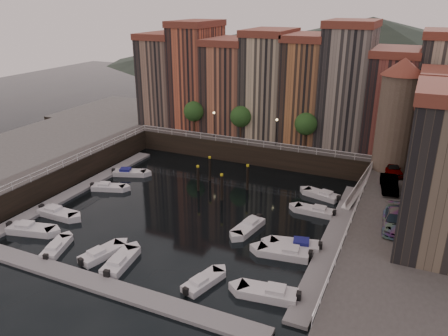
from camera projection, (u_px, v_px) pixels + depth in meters
The scene contains 31 objects.
ground at pixel (197, 207), 51.82m from camera, with size 200.00×200.00×0.00m, color black.
quay_far at pixel (269, 137), 73.34m from camera, with size 80.00×20.00×3.00m, color black.
quay_left at pixel (11, 166), 60.41m from camera, with size 20.00×36.00×3.00m, color black.
dock_left at pixel (84, 186), 57.17m from camera, with size 2.00×28.00×0.35m, color gray.
dock_right at pixel (332, 239), 44.64m from camera, with size 2.00×28.00×0.35m, color gray.
dock_near at pixel (104, 286), 37.33m from camera, with size 30.00×2.00×0.35m, color gray.
mountains at pixel (359, 49), 141.66m from camera, with size 145.00×100.00×18.00m.
far_terrace at pixel (286, 84), 66.53m from camera, with size 48.70×10.30×17.50m.
corner_tower at pixel (398, 113), 52.71m from camera, with size 5.20×5.20×13.80m.
promenade_trees at pixel (245, 117), 65.41m from camera, with size 21.20×3.20×5.20m.
street_lamps at pixel (244, 123), 64.68m from camera, with size 10.36×0.36×4.18m.
railings at pixel (215, 164), 54.60m from camera, with size 36.08×34.04×0.52m.
gangway at pixel (360, 186), 53.00m from camera, with size 2.78×8.32×3.73m.
mooring_pilings at pixel (219, 178), 55.97m from camera, with size 6.13×5.36×3.78m.
boat_left_0 at pixel (30, 229), 46.06m from camera, with size 5.35×2.99×1.20m.
boat_left_1 at pixel (57, 213), 49.56m from camera, with size 5.10×1.89×1.17m.
boat_left_2 at pixel (108, 187), 56.51m from camera, with size 4.58×2.90×1.03m.
boat_left_3 at pixel (129, 173), 61.21m from camera, with size 4.83×3.17×1.09m.
boat_right_0 at pixel (269, 293), 36.05m from camera, with size 5.30×2.50×1.19m.
boat_right_1 at pixel (285, 253), 41.82m from camera, with size 5.26×2.52×1.18m.
boat_right_2 at pixel (296, 245), 43.08m from camera, with size 5.22×2.84×1.17m.
boat_right_3 at pixel (315, 211), 50.16m from camera, with size 4.69×1.85×1.07m.
boat_right_4 at pixel (322, 195), 54.23m from camera, with size 4.78×2.78×1.07m.
boat_near_0 at pixel (56, 248), 42.79m from camera, with size 2.68×4.38×0.98m.
boat_near_1 at pixel (101, 254), 41.71m from camera, with size 2.81×4.82×1.08m.
boat_near_2 at pixel (120, 262), 40.39m from camera, with size 2.39×5.02×1.13m.
boat_near_3 at pixel (203, 282), 37.58m from camera, with size 2.67×4.48×1.00m.
car_a at pixel (392, 169), 53.23m from camera, with size 1.78×4.43×1.51m, color gray.
car_b at pixel (389, 184), 48.69m from camera, with size 1.66×4.76×1.57m, color gray.
car_c at pixel (395, 221), 40.58m from camera, with size 2.24×5.51×1.60m, color gray.
boat_extra_220 at pixel (248, 227), 46.62m from camera, with size 2.50×4.93×1.11m.
Camera 1 is at (22.26, -41.11, 23.06)m, focal length 35.00 mm.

